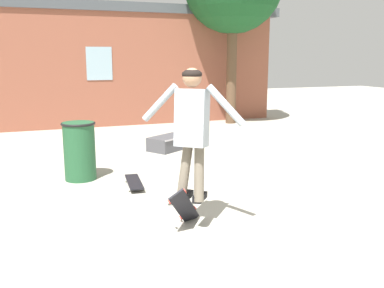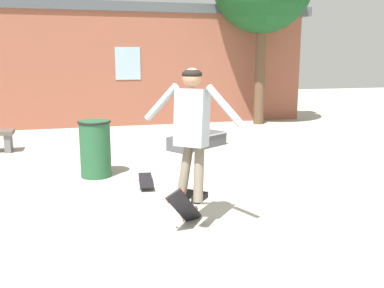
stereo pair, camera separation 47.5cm
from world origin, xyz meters
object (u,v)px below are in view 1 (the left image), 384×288
Objects in this scene: trash_bin at (80,150)px; skateboard_resting at (134,182)px; skate_ledge at (176,141)px; skater at (192,123)px; skateboard_flipping at (185,208)px.

skateboard_resting is (0.72, -0.68, -0.42)m from trash_bin.
skater reaches higher than skate_ledge.
skateboard_flipping reaches higher than skateboard_resting.
skater reaches higher than trash_bin.
skate_ledge is 1.76× the size of skateboard_resting.
skateboard_flipping reaches higher than skate_ledge.
skate_ledge is 2.89m from skateboard_resting.
trash_bin is at bearing -174.33° from skate_ledge.
skater is 1.79× the size of skateboard_resting.
trash_bin is at bearing 52.84° from skateboard_resting.
skate_ledge is 2.88m from trash_bin.
skateboard_resting is (-0.17, 1.82, -0.18)m from skateboard_flipping.
trash_bin is at bearing 57.24° from skateboard_flipping.
skater reaches higher than skateboard_flipping.
skate_ledge is 4.49m from skateboard_flipping.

